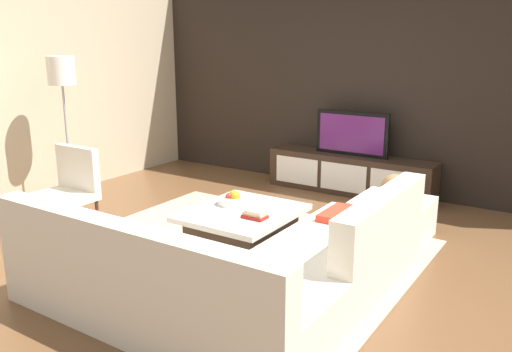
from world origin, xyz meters
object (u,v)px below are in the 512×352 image
Objects in this scene: media_console at (350,174)px; decorative_ball at (394,187)px; book_stack at (255,214)px; sectional_couch at (236,272)px; television at (352,134)px; fruit_bowl at (233,200)px; coffee_table at (242,228)px; accent_chair_near at (68,185)px; floor_lamp at (62,81)px; ottoman at (392,219)px.

media_console is 8.42× the size of decorative_ball.
book_stack is at bearing -126.65° from decorative_ball.
book_stack is (-0.87, -1.17, -0.11)m from decorative_ball.
sectional_couch reaches higher than book_stack.
fruit_bowl is at bearing -97.25° from television.
coffee_table is 0.33m from book_stack.
accent_chair_near reaches higher than sectional_couch.
decorative_ball is at bearing 43.82° from coffee_table.
television is 1.10× the size of accent_chair_near.
media_console is 1.24× the size of floor_lamp.
accent_chair_near is (-1.86, -2.87, 0.24)m from media_console.
sectional_couch is at bearing -81.00° from media_console.
floor_lamp is at bearing -138.34° from television.
fruit_bowl is 0.46m from book_stack.
decorative_ball is (0.99, -1.25, 0.28)m from media_console.
accent_chair_near is at bearing -162.10° from coffee_table.
media_console is 2.26× the size of television.
book_stack is at bearing -126.65° from ottoman.
media_console is at bearing 68.08° from accent_chair_near.
coffee_table is 4.95× the size of book_stack.
coffee_table is at bearing -136.18° from decorative_ball.
fruit_bowl is (2.30, 0.10, -1.05)m from floor_lamp.
coffee_table is (-0.62, 0.98, -0.09)m from sectional_couch.
ottoman is at bearing 43.82° from coffee_table.
television is 1.70m from ottoman.
sectional_couch reaches higher than decorative_ball.
fruit_bowl is 1.59m from decorative_ball.
television is 1.61m from decorative_ball.
accent_chair_near is at bearing -167.27° from book_stack.
coffee_table is at bearing -0.08° from floor_lamp.
ottoman is 3.26× the size of book_stack.
television reaches higher than book_stack.
fruit_bowl is 1.09× the size of decorative_ball.
fruit_bowl is at bearing 150.29° from coffee_table.
accent_chair_near reaches higher than decorative_ball.
ottoman is at bearing 76.84° from sectional_couch.
media_console is 1.60m from ottoman.
decorative_ball is (1.09, 1.05, 0.33)m from coffee_table.
ottoman is at bearing -51.56° from media_console.
floor_lamp reaches higher than ottoman.
floor_lamp reaches higher than television.
book_stack is at bearing -87.11° from media_console.
fruit_bowl is at bearing -143.35° from ottoman.
accent_chair_near is 3.11× the size of fruit_bowl.
accent_chair_near is (-1.86, -2.87, -0.29)m from television.
television is at bearing 87.51° from coffee_table.
media_console reaches higher than ottoman.
accent_chair_near is 1.24× the size of ottoman.
accent_chair_near is at bearing 170.30° from sectional_couch.
floor_lamp is at bearing -163.69° from decorative_ball.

